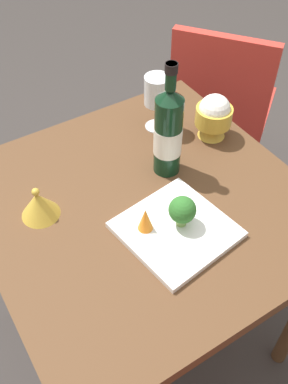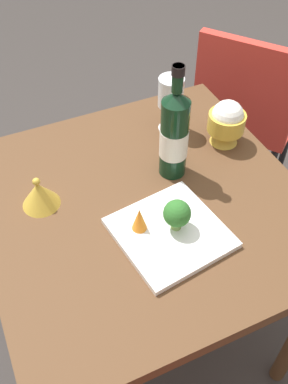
{
  "view_description": "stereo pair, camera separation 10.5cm",
  "coord_description": "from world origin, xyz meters",
  "px_view_note": "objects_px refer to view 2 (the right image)",
  "views": [
    {
      "loc": [
        -0.42,
        -0.67,
        1.6
      ],
      "look_at": [
        0.0,
        0.0,
        0.77
      ],
      "focal_mm": 41.06,
      "sensor_mm": 36.0,
      "label": 1
    },
    {
      "loc": [
        -0.33,
        -0.72,
        1.6
      ],
      "look_at": [
        0.0,
        0.0,
        0.77
      ],
      "focal_mm": 41.06,
      "sensor_mm": 36.0,
      "label": 2
    }
  ],
  "objects_px": {
    "chair_by_wall": "(246,107)",
    "carrot_garnish_left": "(139,219)",
    "wine_bottle": "(174,134)",
    "broccoli_floret": "(177,214)",
    "rice_bowl_lid": "(39,194)",
    "serving_plate": "(170,233)",
    "rice_bowl": "(227,122)",
    "wine_glass": "(171,94)"
  },
  "relations": [
    {
      "from": "wine_glass",
      "to": "broccoli_floret",
      "type": "xyz_separation_m",
      "value": [
        -0.17,
        -0.37,
        -0.06
      ]
    },
    {
      "from": "rice_bowl",
      "to": "rice_bowl_lid",
      "type": "height_order",
      "value": "rice_bowl"
    },
    {
      "from": "wine_glass",
      "to": "rice_bowl_lid",
      "type": "distance_m",
      "value": 0.48
    },
    {
      "from": "wine_bottle",
      "to": "wine_glass",
      "type": "distance_m",
      "value": 0.19
    },
    {
      "from": "rice_bowl",
      "to": "carrot_garnish_left",
      "type": "distance_m",
      "value": 0.43
    },
    {
      "from": "wine_glass",
      "to": "rice_bowl",
      "type": "distance_m",
      "value": 0.18
    },
    {
      "from": "broccoli_floret",
      "to": "carrot_garnish_left",
      "type": "bearing_deg",
      "value": 156.97
    },
    {
      "from": "wine_glass",
      "to": "rice_bowl_lid",
      "type": "height_order",
      "value": "wine_glass"
    },
    {
      "from": "wine_bottle",
      "to": "wine_glass",
      "type": "height_order",
      "value": "wine_bottle"
    },
    {
      "from": "rice_bowl",
      "to": "broccoli_floret",
      "type": "height_order",
      "value": "rice_bowl"
    },
    {
      "from": "chair_by_wall",
      "to": "wine_bottle",
      "type": "height_order",
      "value": "wine_bottle"
    },
    {
      "from": "rice_bowl_lid",
      "to": "broccoli_floret",
      "type": "xyz_separation_m",
      "value": [
        0.28,
        -0.23,
        0.03
      ]
    },
    {
      "from": "rice_bowl",
      "to": "carrot_garnish_left",
      "type": "xyz_separation_m",
      "value": [
        -0.38,
        -0.21,
        -0.02
      ]
    },
    {
      "from": "chair_by_wall",
      "to": "serving_plate",
      "type": "xyz_separation_m",
      "value": [
        -0.67,
        -0.6,
        0.22
      ]
    },
    {
      "from": "wine_bottle",
      "to": "broccoli_floret",
      "type": "xyz_separation_m",
      "value": [
        -0.09,
        -0.2,
        -0.07
      ]
    },
    {
      "from": "wine_bottle",
      "to": "rice_bowl_lid",
      "type": "height_order",
      "value": "wine_bottle"
    },
    {
      "from": "chair_by_wall",
      "to": "serving_plate",
      "type": "distance_m",
      "value": 0.93
    },
    {
      "from": "wine_bottle",
      "to": "rice_bowl_lid",
      "type": "bearing_deg",
      "value": 175.19
    },
    {
      "from": "chair_by_wall",
      "to": "wine_bottle",
      "type": "bearing_deg",
      "value": -91.29
    },
    {
      "from": "rice_bowl",
      "to": "broccoli_floret",
      "type": "bearing_deg",
      "value": -139.57
    },
    {
      "from": "rice_bowl_lid",
      "to": "serving_plate",
      "type": "relative_size",
      "value": 0.36
    },
    {
      "from": "chair_by_wall",
      "to": "carrot_garnish_left",
      "type": "distance_m",
      "value": 0.96
    },
    {
      "from": "rice_bowl",
      "to": "carrot_garnish_left",
      "type": "height_order",
      "value": "rice_bowl"
    },
    {
      "from": "rice_bowl",
      "to": "rice_bowl_lid",
      "type": "bearing_deg",
      "value": -177.99
    },
    {
      "from": "rice_bowl_lid",
      "to": "carrot_garnish_left",
      "type": "xyz_separation_m",
      "value": [
        0.2,
        -0.19,
        0.01
      ]
    },
    {
      "from": "chair_by_wall",
      "to": "wine_bottle",
      "type": "relative_size",
      "value": 2.54
    },
    {
      "from": "wine_bottle",
      "to": "broccoli_floret",
      "type": "height_order",
      "value": "wine_bottle"
    },
    {
      "from": "chair_by_wall",
      "to": "broccoli_floret",
      "type": "distance_m",
      "value": 0.93
    },
    {
      "from": "wine_bottle",
      "to": "carrot_garnish_left",
      "type": "distance_m",
      "value": 0.25
    },
    {
      "from": "chair_by_wall",
      "to": "carrot_garnish_left",
      "type": "relative_size",
      "value": 12.55
    },
    {
      "from": "serving_plate",
      "to": "wine_glass",
      "type": "bearing_deg",
      "value": 63.55
    },
    {
      "from": "wine_glass",
      "to": "carrot_garnish_left",
      "type": "xyz_separation_m",
      "value": [
        -0.25,
        -0.34,
        -0.08
      ]
    },
    {
      "from": "serving_plate",
      "to": "chair_by_wall",
      "type": "bearing_deg",
      "value": 42.15
    },
    {
      "from": "broccoli_floret",
      "to": "carrot_garnish_left",
      "type": "xyz_separation_m",
      "value": [
        -0.08,
        0.04,
        -0.02
      ]
    },
    {
      "from": "rice_bowl",
      "to": "serving_plate",
      "type": "bearing_deg",
      "value": -140.73
    },
    {
      "from": "serving_plate",
      "to": "wine_bottle",
      "type": "bearing_deg",
      "value": 61.82
    },
    {
      "from": "wine_bottle",
      "to": "rice_bowl_lid",
      "type": "distance_m",
      "value": 0.38
    },
    {
      "from": "chair_by_wall",
      "to": "wine_glass",
      "type": "xyz_separation_m",
      "value": [
        -0.48,
        -0.23,
        0.34
      ]
    },
    {
      "from": "chair_by_wall",
      "to": "rice_bowl_lid",
      "type": "bearing_deg",
      "value": -105.24
    },
    {
      "from": "chair_by_wall",
      "to": "broccoli_floret",
      "type": "relative_size",
      "value": 9.91
    },
    {
      "from": "chair_by_wall",
      "to": "rice_bowl",
      "type": "xyz_separation_m",
      "value": [
        -0.36,
        -0.35,
        0.28
      ]
    },
    {
      "from": "rice_bowl",
      "to": "broccoli_floret",
      "type": "relative_size",
      "value": 1.65
    }
  ]
}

